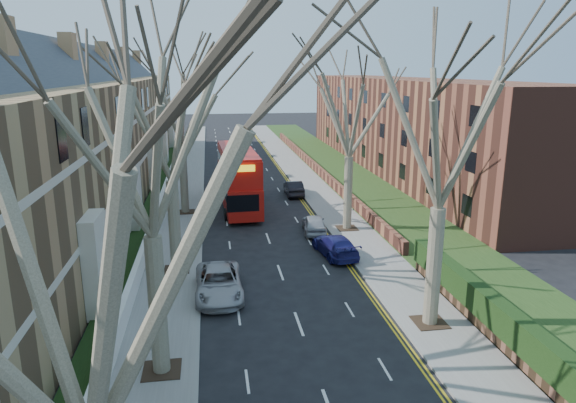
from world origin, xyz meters
name	(u,v)px	position (x,y,z in m)	size (l,w,h in m)	color
pavement_left	(187,183)	(-6.00, 39.00, 0.06)	(3.00, 102.00, 0.12)	slate
pavement_right	(306,179)	(6.00, 39.00, 0.06)	(3.00, 102.00, 0.12)	slate
terrace_left	(81,140)	(-13.65, 31.00, 5.53)	(9.70, 78.00, 13.60)	#936F4A
flats_right	(402,125)	(17.46, 43.00, 4.98)	(13.97, 54.00, 10.00)	brown
wall_hedge_right	(564,377)	(7.70, 2.00, 1.12)	(0.70, 24.00, 1.80)	#4F3722
front_wall_left	(163,198)	(-7.65, 31.00, 0.62)	(0.30, 78.00, 1.00)	white
grass_verge_right	(349,177)	(10.50, 39.00, 0.15)	(6.00, 102.00, 0.06)	#203C15
tree_left_near	(65,219)	(-5.70, -4.00, 8.93)	(9.80, 9.80, 13.73)	brown
tree_left_mid	(144,114)	(-5.70, 6.00, 9.56)	(10.50, 10.50, 14.71)	brown
tree_left_far	(167,104)	(-5.70, 16.00, 9.24)	(10.15, 10.15, 14.22)	brown
tree_left_dist	(179,89)	(-5.70, 28.00, 9.56)	(10.50, 10.50, 14.71)	brown
tree_right_mid	(446,106)	(5.70, 8.00, 9.56)	(10.50, 10.50, 14.71)	brown
tree_right_far	(351,96)	(5.70, 22.00, 9.24)	(10.15, 10.15, 14.22)	brown
double_decker_bus	(238,180)	(-1.46, 29.28, 2.31)	(3.19, 11.34, 4.69)	#A5110B
car_left_far	(219,283)	(-3.43, 12.48, 0.69)	(2.28, 4.95, 1.38)	#A09FA4
car_right_near	(335,245)	(3.65, 17.17, 0.64)	(1.79, 4.41, 1.28)	navy
car_right_mid	(314,224)	(3.30, 21.77, 0.64)	(1.51, 3.76, 1.28)	#9B9DA3
car_right_far	(294,188)	(3.65, 32.64, 0.66)	(1.40, 4.00, 1.32)	black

